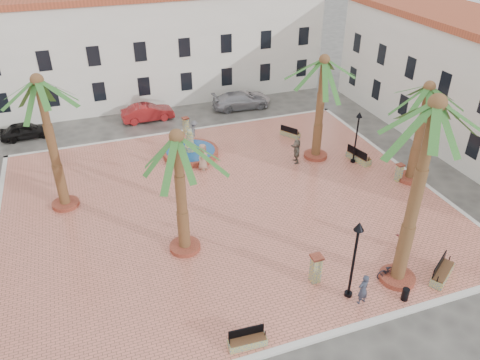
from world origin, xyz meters
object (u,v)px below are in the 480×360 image
Objects in this scene: pedestrian_fountain_a at (203,157)px; pedestrian_east at (297,151)px; bench_s at (247,341)px; car_white at (245,98)px; bollard_e at (399,172)px; pedestrian_fountain_b at (180,159)px; cyclist_a at (363,289)px; palm_e at (427,100)px; bench_se at (442,273)px; cyclist_b at (403,235)px; car_black at (26,130)px; bench_e at (358,157)px; fountain at (191,152)px; car_silver at (241,100)px; car_red at (148,112)px; bench_ne at (290,133)px; litter_bin at (405,294)px; bollard_n at (186,125)px; pedestrian_north at (194,130)px; palm_ne at (323,73)px; lamppost_s at (356,247)px; bollard_se at (316,268)px; bicycle_a at (391,269)px; palm_nw at (41,96)px; lamppost_e at (357,129)px; palm_s at (432,126)px; palm_sw at (178,153)px.

pedestrian_east is at bearing -47.98° from pedestrian_fountain_a.
car_white reaches higher than bench_s.
bollard_e is 14.52m from pedestrian_fountain_b.
bench_s is 1.01× the size of cyclist_a.
pedestrian_fountain_b is at bearing -82.45° from cyclist_a.
palm_e is 1.50× the size of car_white.
pedestrian_fountain_a reaches higher than bench_s.
bollard_e is (3.58, 8.46, 0.35)m from bench_se.
cyclist_b is 28.65m from car_black.
fountain is at bearing 52.87° from bench_e.
car_silver is (2.73, 24.05, -0.24)m from cyclist_a.
car_red is (-9.59, 21.50, -0.34)m from cyclist_b.
cyclist_b is at bearing 145.77° from bench_ne.
bollard_e is (11.93, -8.08, 0.36)m from fountain.
cyclist_a is (-1.99, 0.53, 0.49)m from litter_bin.
bollard_n is at bearing -111.71° from car_black.
cyclist_a is 28.32m from car_black.
litter_bin is at bearing -164.97° from car_red.
pedestrian_north is at bearing -116.81° from car_black.
litter_bin is (-2.63, -13.88, -5.88)m from palm_ne.
bench_e reaches higher than litter_bin.
lamppost_s is 2.75× the size of bollard_se.
bench_s is 1.00× the size of bicycle_a.
litter_bin is 0.14× the size of car_white.
pedestrian_fountain_b is (7.54, 1.82, -6.14)m from palm_nw.
cyclist_b reaches higher than car_black.
lamppost_e is at bearing 113.84° from bollard_e.
lamppost_e is at bearing 124.15° from palm_e.
palm_e is at bearing -55.85° from lamppost_e.
cyclist_a is 0.99× the size of bicycle_a.
bench_s is at bearing -19.98° from pedestrian_east.
palm_ne is at bearing -15.83° from bicycle_a.
bollard_se is at bearing 125.80° from bench_e.
bench_ne is (-2.83, 5.30, -0.05)m from bench_e.
palm_nw is 4.37× the size of pedestrian_fountain_a.
bench_ne is 17.61m from cyclist_a.
bollard_e is at bearing 171.75° from palm_e.
bench_e is (4.69, 11.04, -7.91)m from palm_s.
bollard_se reaches higher than bollard_n.
bench_ne is 0.94× the size of pedestrian_east.
palm_sw is at bearing -106.19° from fountain.
bollard_n reaches higher than bollard_e.
pedestrian_north reaches higher than bollard_se.
car_black is (-11.57, 9.64, -0.45)m from pedestrian_fountain_a.
lamppost_s is at bearing -169.44° from car_red.
palm_e is at bearing 51.91° from litter_bin.
bench_e is 1.32× the size of bollard_se.
cyclist_a is 0.95× the size of pedestrian_east.
bollard_se is (-8.51, -9.76, 0.51)m from bench_e.
cyclist_a is (-2.47, -0.72, -7.39)m from palm_s.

